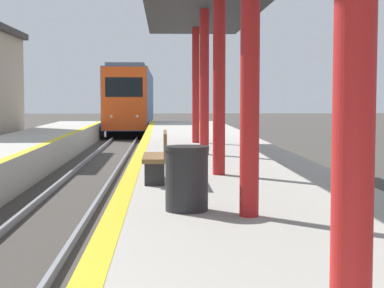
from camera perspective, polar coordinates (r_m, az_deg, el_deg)
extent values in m
cube|color=black|center=(50.02, -5.24, 1.53)|extent=(2.36, 21.09, 0.55)
cube|color=#33518C|center=(49.96, -5.26, 4.07)|extent=(2.77, 23.43, 3.88)
cube|color=#E54C19|center=(38.34, -6.06, 4.03)|extent=(2.72, 0.16, 3.80)
cube|color=black|center=(38.29, -6.07, 5.05)|extent=(2.22, 0.06, 1.16)
cube|color=slate|center=(50.00, -5.27, 6.43)|extent=(2.36, 22.26, 0.24)
sphere|color=white|center=(38.35, -7.19, 2.43)|extent=(0.18, 0.18, 0.18)
sphere|color=white|center=(38.26, -4.91, 2.45)|extent=(0.18, 0.18, 0.18)
cylinder|color=red|center=(3.91, 14.32, 9.89)|extent=(0.25, 0.25, 3.91)
cylinder|color=red|center=(8.34, 5.17, 6.90)|extent=(0.25, 0.25, 3.91)
cylinder|color=red|center=(12.84, 2.43, 5.96)|extent=(0.25, 0.25, 3.91)
cylinder|color=red|center=(17.35, 1.11, 5.50)|extent=(0.25, 0.25, 3.91)
cylinder|color=red|center=(21.88, 0.34, 5.23)|extent=(0.25, 0.25, 3.91)
cylinder|color=#262628|center=(8.78, -0.47, -3.28)|extent=(0.59, 0.59, 0.83)
cylinder|color=#262626|center=(8.73, -0.47, -0.39)|extent=(0.62, 0.62, 0.06)
cube|color=brown|center=(11.86, -3.32, -1.21)|extent=(0.44, 1.54, 0.08)
cube|color=brown|center=(11.84, -2.40, 0.04)|extent=(0.06, 1.54, 0.44)
cube|color=#262628|center=(11.27, -3.35, -2.72)|extent=(0.35, 0.08, 0.40)
cube|color=#262628|center=(12.50, -3.28, -2.04)|extent=(0.35, 0.08, 0.40)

